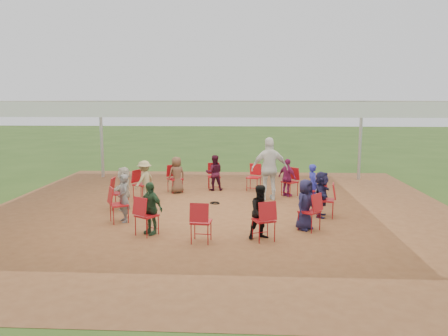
{
  "coord_description": "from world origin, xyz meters",
  "views": [
    {
      "loc": [
        0.7,
        -11.79,
        3.01
      ],
      "look_at": [
        0.06,
        0.3,
        1.14
      ],
      "focal_mm": 35.0,
      "sensor_mm": 36.0,
      "label": 1
    }
  ],
  "objects_px": {
    "chair_12": "(309,212)",
    "person_seated_2": "(287,178)",
    "chair_0": "(326,200)",
    "chair_4": "(214,177)",
    "person_seated_9": "(261,212)",
    "person_seated_10": "(305,204)",
    "chair_1": "(316,190)",
    "cable_coil": "(215,203)",
    "chair_9": "(147,216)",
    "person_seated_3": "(214,173)",
    "chair_2": "(290,182)",
    "chair_7": "(120,194)",
    "chair_5": "(175,179)",
    "person_seated_0": "(321,194)",
    "chair_11": "(264,220)",
    "person_seated_5": "(144,180)",
    "chair_8": "(119,205)",
    "chair_6": "(142,185)",
    "laptop": "(315,195)",
    "chair_10": "(201,222)",
    "person_seated_1": "(313,185)",
    "chair_3": "(254,178)",
    "person_seated_6": "(124,188)",
    "person_seated_7": "(124,198)",
    "person_seated_8": "(150,208)",
    "person_seated_4": "(177,175)",
    "standing_person": "(270,169)"
  },
  "relations": [
    {
      "from": "chair_12",
      "to": "person_seated_2",
      "type": "height_order",
      "value": "person_seated_2"
    },
    {
      "from": "chair_0",
      "to": "chair_4",
      "type": "xyz_separation_m",
      "value": [
        -3.17,
        3.4,
        0.0
      ]
    },
    {
      "from": "person_seated_9",
      "to": "person_seated_10",
      "type": "relative_size",
      "value": 1.0
    },
    {
      "from": "chair_1",
      "to": "person_seated_2",
      "type": "distance_m",
      "value": 1.34
    },
    {
      "from": "cable_coil",
      "to": "person_seated_2",
      "type": "bearing_deg",
      "value": 26.64
    },
    {
      "from": "chair_9",
      "to": "person_seated_3",
      "type": "bearing_deg",
      "value": 110.3
    },
    {
      "from": "chair_2",
      "to": "chair_7",
      "type": "xyz_separation_m",
      "value": [
        -4.89,
        -2.0,
        0.0
      ]
    },
    {
      "from": "chair_0",
      "to": "person_seated_10",
      "type": "xyz_separation_m",
      "value": [
        -0.69,
        -1.14,
        0.16
      ]
    },
    {
      "from": "chair_5",
      "to": "chair_1",
      "type": "bearing_deg",
      "value": 124.62
    },
    {
      "from": "chair_2",
      "to": "person_seated_0",
      "type": "distance_m",
      "value": 2.58
    },
    {
      "from": "chair_11",
      "to": "person_seated_5",
      "type": "bearing_deg",
      "value": 110.3
    },
    {
      "from": "chair_11",
      "to": "chair_8",
      "type": "bearing_deg",
      "value": 138.46
    },
    {
      "from": "chair_7",
      "to": "chair_11",
      "type": "height_order",
      "value": "same"
    },
    {
      "from": "chair_0",
      "to": "chair_6",
      "type": "height_order",
      "value": "same"
    },
    {
      "from": "chair_6",
      "to": "chair_8",
      "type": "distance_m",
      "value": 2.63
    },
    {
      "from": "person_seated_10",
      "to": "person_seated_0",
      "type": "bearing_deg",
      "value": 13.85
    },
    {
      "from": "chair_8",
      "to": "person_seated_0",
      "type": "height_order",
      "value": "person_seated_0"
    },
    {
      "from": "person_seated_5",
      "to": "laptop",
      "type": "xyz_separation_m",
      "value": [
        4.91,
        -1.74,
        -0.04
      ]
    },
    {
      "from": "chair_0",
      "to": "chair_10",
      "type": "height_order",
      "value": "same"
    },
    {
      "from": "person_seated_1",
      "to": "person_seated_2",
      "type": "bearing_deg",
      "value": 13.85
    },
    {
      "from": "person_seated_1",
      "to": "person_seated_2",
      "type": "xyz_separation_m",
      "value": [
        -0.63,
        1.13,
        0.0
      ]
    },
    {
      "from": "chair_5",
      "to": "person_seated_5",
      "type": "xyz_separation_m",
      "value": [
        -0.76,
        -1.09,
        0.16
      ]
    },
    {
      "from": "chair_12",
      "to": "person_seated_2",
      "type": "distance_m",
      "value": 3.67
    },
    {
      "from": "chair_3",
      "to": "chair_4",
      "type": "bearing_deg",
      "value": 13.85
    },
    {
      "from": "person_seated_3",
      "to": "chair_5",
      "type": "bearing_deg",
      "value": 8.82
    },
    {
      "from": "chair_3",
      "to": "person_seated_6",
      "type": "xyz_separation_m",
      "value": [
        -3.64,
        -2.74,
        0.16
      ]
    },
    {
      "from": "chair_12",
      "to": "person_seated_5",
      "type": "height_order",
      "value": "person_seated_5"
    },
    {
      "from": "chair_4",
      "to": "chair_9",
      "type": "xyz_separation_m",
      "value": [
        -1.13,
        -5.16,
        0.0
      ]
    },
    {
      "from": "chair_0",
      "to": "person_seated_7",
      "type": "height_order",
      "value": "person_seated_7"
    },
    {
      "from": "person_seated_8",
      "to": "chair_4",
      "type": "bearing_deg",
      "value": 111.24
    },
    {
      "from": "person_seated_3",
      "to": "person_seated_4",
      "type": "xyz_separation_m",
      "value": [
        -1.2,
        -0.49,
        0.0
      ]
    },
    {
      "from": "chair_2",
      "to": "chair_3",
      "type": "distance_m",
      "value": 1.35
    },
    {
      "from": "person_seated_7",
      "to": "standing_person",
      "type": "xyz_separation_m",
      "value": [
        3.75,
        2.67,
        0.36
      ]
    },
    {
      "from": "chair_2",
      "to": "chair_12",
      "type": "relative_size",
      "value": 1.0
    },
    {
      "from": "chair_6",
      "to": "laptop",
      "type": "distance_m",
      "value": 5.33
    },
    {
      "from": "person_seated_2",
      "to": "laptop",
      "type": "relative_size",
      "value": 3.57
    },
    {
      "from": "laptop",
      "to": "person_seated_9",
      "type": "bearing_deg",
      "value": 155.78
    },
    {
      "from": "person_seated_8",
      "to": "standing_person",
      "type": "height_order",
      "value": "standing_person"
    },
    {
      "from": "chair_1",
      "to": "person_seated_5",
      "type": "distance_m",
      "value": 5.17
    },
    {
      "from": "chair_9",
      "to": "chair_12",
      "type": "relative_size",
      "value": 1.0
    },
    {
      "from": "chair_2",
      "to": "chair_9",
      "type": "height_order",
      "value": "same"
    },
    {
      "from": "chair_12",
      "to": "person_seated_1",
      "type": "distance_m",
      "value": 2.58
    },
    {
      "from": "person_seated_10",
      "to": "person_seated_6",
      "type": "bearing_deg",
      "value": 110.77
    },
    {
      "from": "person_seated_2",
      "to": "laptop",
      "type": "bearing_deg",
      "value": 148.84
    },
    {
      "from": "chair_12",
      "to": "person_seated_4",
      "type": "bearing_deg",
      "value": 83.23
    },
    {
      "from": "person_seated_10",
      "to": "chair_10",
      "type": "bearing_deg",
      "value": 154.67
    },
    {
      "from": "person_seated_6",
      "to": "cable_coil",
      "type": "bearing_deg",
      "value": 106.64
    },
    {
      "from": "person_seated_0",
      "to": "person_seated_3",
      "type": "xyz_separation_m",
      "value": [
        -3.04,
        3.26,
        0.0
      ]
    },
    {
      "from": "chair_10",
      "to": "person_seated_3",
      "type": "bearing_deg",
      "value": 96.77
    },
    {
      "from": "chair_11",
      "to": "person_seated_5",
      "type": "relative_size",
      "value": 0.75
    }
  ]
}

